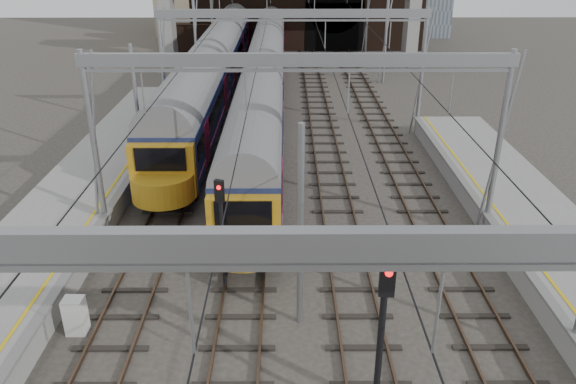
{
  "coord_description": "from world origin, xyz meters",
  "views": [
    {
      "loc": [
        -0.46,
        -13.43,
        11.87
      ],
      "look_at": [
        -0.36,
        7.29,
        2.4
      ],
      "focal_mm": 35.0,
      "sensor_mm": 36.0,
      "label": 1
    }
  ],
  "objects_px": {
    "train_main": "(268,51)",
    "signal_near_centre": "(382,327)",
    "train_second": "(222,52)",
    "signal_near_left": "(221,220)",
    "relay_cabinet": "(76,316)"
  },
  "relations": [
    {
      "from": "train_main",
      "to": "signal_near_centre",
      "type": "relative_size",
      "value": 12.53
    },
    {
      "from": "train_main",
      "to": "train_second",
      "type": "bearing_deg",
      "value": -164.8
    },
    {
      "from": "train_second",
      "to": "signal_near_left",
      "type": "distance_m",
      "value": 32.41
    },
    {
      "from": "train_main",
      "to": "relay_cabinet",
      "type": "xyz_separation_m",
      "value": [
        -5.3,
        -35.87,
        -1.85
      ]
    },
    {
      "from": "train_main",
      "to": "train_second",
      "type": "relative_size",
      "value": 1.23
    },
    {
      "from": "signal_near_left",
      "to": "train_main",
      "type": "bearing_deg",
      "value": 111.55
    },
    {
      "from": "train_second",
      "to": "signal_near_centre",
      "type": "bearing_deg",
      "value": -78.51
    },
    {
      "from": "train_main",
      "to": "signal_near_centre",
      "type": "distance_m",
      "value": 40.01
    },
    {
      "from": "train_second",
      "to": "relay_cabinet",
      "type": "relative_size",
      "value": 40.63
    },
    {
      "from": "train_second",
      "to": "signal_near_left",
      "type": "bearing_deg",
      "value": -84.18
    },
    {
      "from": "signal_near_left",
      "to": "relay_cabinet",
      "type": "relative_size",
      "value": 3.36
    },
    {
      "from": "signal_near_centre",
      "to": "relay_cabinet",
      "type": "distance_m",
      "value": 10.31
    },
    {
      "from": "signal_near_centre",
      "to": "relay_cabinet",
      "type": "height_order",
      "value": "signal_near_centre"
    },
    {
      "from": "train_main",
      "to": "signal_near_centre",
      "type": "height_order",
      "value": "signal_near_centre"
    },
    {
      "from": "signal_near_centre",
      "to": "relay_cabinet",
      "type": "bearing_deg",
      "value": 162.4
    }
  ]
}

